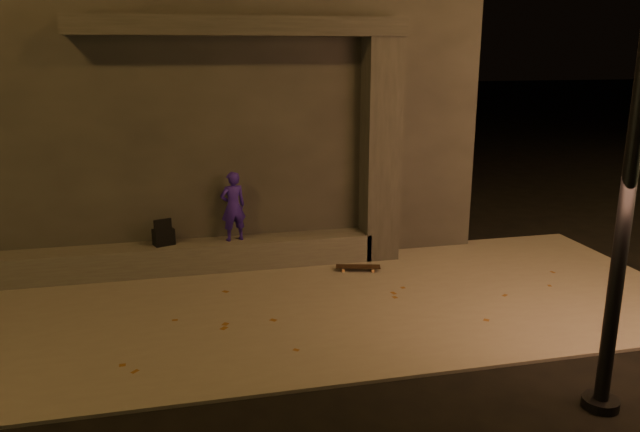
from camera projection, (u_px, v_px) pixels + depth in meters
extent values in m
plane|color=black|center=(337.00, 378.00, 6.75)|extent=(120.00, 120.00, 0.00)
cube|color=slate|center=(300.00, 305.00, 8.63)|extent=(11.00, 4.40, 0.04)
cube|color=#33312F|center=(202.00, 95.00, 11.97)|extent=(9.00, 5.00, 5.20)
cube|color=#514D49|center=(186.00, 257.00, 9.88)|extent=(6.00, 0.55, 0.45)
cube|color=#33312F|center=(380.00, 151.00, 10.18)|extent=(0.55, 0.55, 3.60)
cube|color=#33312F|center=(241.00, 26.00, 9.24)|extent=(5.00, 0.70, 0.28)
imported|color=#2D1795|center=(233.00, 206.00, 9.85)|extent=(0.46, 0.35, 1.12)
cube|color=black|center=(164.00, 237.00, 9.72)|extent=(0.36, 0.30, 0.26)
cube|color=black|center=(163.00, 223.00, 9.66)|extent=(0.27, 0.13, 0.18)
cube|color=black|center=(358.00, 267.00, 9.90)|extent=(0.73, 0.36, 0.01)
cylinder|color=tan|center=(373.00, 268.00, 9.97)|extent=(0.05, 0.04, 0.05)
cylinder|color=tan|center=(373.00, 271.00, 9.83)|extent=(0.05, 0.04, 0.05)
cylinder|color=tan|center=(343.00, 268.00, 9.98)|extent=(0.05, 0.04, 0.05)
cylinder|color=tan|center=(343.00, 271.00, 9.85)|extent=(0.05, 0.04, 0.05)
cube|color=#99999E|center=(373.00, 268.00, 9.89)|extent=(0.08, 0.15, 0.01)
cube|color=#99999E|center=(343.00, 267.00, 9.91)|extent=(0.08, 0.15, 0.01)
cylinder|color=black|center=(600.00, 403.00, 6.19)|extent=(0.36, 0.36, 0.10)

